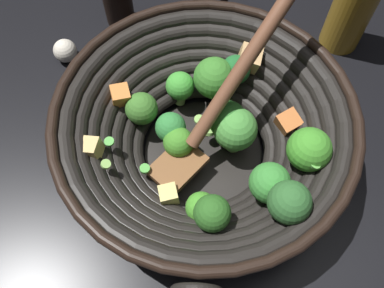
% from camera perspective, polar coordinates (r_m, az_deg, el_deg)
% --- Properties ---
extents(ground_plane, '(4.00, 4.00, 0.00)m').
position_cam_1_polar(ground_plane, '(0.59, 1.53, -1.35)').
color(ground_plane, black).
extents(wok, '(0.41, 0.38, 0.24)m').
position_cam_1_polar(wok, '(0.53, 1.99, 1.96)').
color(wok, black).
rests_on(wok, ground).
extents(garlic_bulb, '(0.04, 0.04, 0.04)m').
position_cam_1_polar(garlic_bulb, '(0.70, -17.14, 12.22)').
color(garlic_bulb, silver).
rests_on(garlic_bulb, ground).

